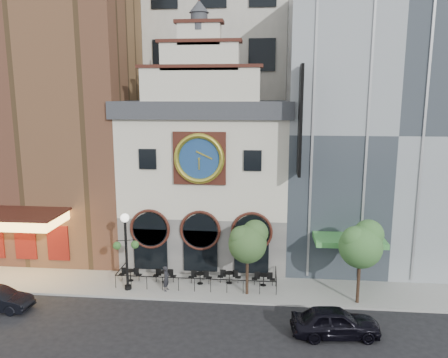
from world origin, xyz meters
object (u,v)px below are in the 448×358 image
Objects in this scene: lamppost at (126,243)px; bistro_4 at (263,279)px; bistro_1 at (165,276)px; bistro_2 at (200,277)px; pedestrian at (166,278)px; tree_left at (248,241)px; bistro_0 at (130,274)px; tree_right at (361,243)px; bistro_3 at (229,277)px; car_right at (335,322)px.

bistro_4 is at bearing -6.23° from lamppost.
bistro_1 is 2.46m from bistro_2.
tree_left is at bearing -78.78° from pedestrian.
bistro_0 is 1.00× the size of bistro_2.
pedestrian is at bearing 177.67° from tree_right.
bistro_4 is at bearing 52.95° from tree_left.
car_right is (6.21, -5.80, 0.19)m from bistro_3.
bistro_3 is 0.32× the size of tree_left.
tree_right is at bearing -4.51° from tree_left.
bistro_0 is at bearing 61.29° from car_right.
bistro_1 is at bearing 28.98° from pedestrian.
bistro_4 is 0.95× the size of pedestrian.
pedestrian is at bearing -159.30° from bistro_3.
lamppost reaches higher than bistro_1.
tree_left reaches higher than bistro_1.
bistro_3 and bistro_4 have the same top height.
bistro_1 is (2.40, 0.02, 0.00)m from bistro_0.
lamppost is 1.06× the size of tree_left.
tree_left reaches higher than bistro_0.
lamppost is (-2.58, -0.10, 2.37)m from pedestrian.
lamppost is 0.99× the size of tree_right.
pedestrian is 0.32× the size of lamppost.
bistro_4 is 0.34× the size of car_right.
bistro_0 is 3.06m from lamppost.
car_right is 2.83× the size of pedestrian.
pedestrian reaches higher than car_right.
tree_left is at bearing -14.55° from lamppost.
tree_left is at bearing -8.28° from bistro_0.
bistro_4 is (6.74, 0.12, 0.00)m from bistro_1.
lamppost is at bearing -164.08° from bistro_2.
car_right is 13.70m from lamppost.
car_right is (8.17, -5.50, 0.19)m from bistro_2.
pedestrian is (-4.00, -1.51, 0.37)m from bistro_3.
car_right reaches higher than bistro_0.
tree_left reaches higher than bistro_4.
bistro_0 is 8.80m from tree_left.
pedestrian reaches higher than bistro_3.
pedestrian is 5.99m from tree_left.
bistro_1 is 1.37m from pedestrian.
bistro_1 and bistro_4 have the same top height.
tree_left reaches higher than bistro_2.
tree_right is (15.00, -1.73, 3.36)m from bistro_0.
bistro_0 is 6.82m from bistro_3.
bistro_3 is (6.82, 0.28, 0.00)m from bistro_0.
pedestrian is (2.82, -1.23, 0.37)m from bistro_0.
car_right is at bearing -117.37° from tree_right.
lamppost is (-2.16, -1.36, 2.74)m from bistro_1.
lamppost is (-12.79, 4.18, 2.55)m from car_right.
lamppost is (-4.62, -1.32, 2.74)m from bistro_2.
tree_left reaches higher than car_right.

